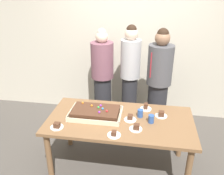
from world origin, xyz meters
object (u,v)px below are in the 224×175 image
at_px(party_table, 120,125).
at_px(drink_cup_nearest, 151,119).
at_px(plated_slice_center_back, 57,126).
at_px(person_green_shirt_behind, 158,85).
at_px(sheet_cake, 96,113).
at_px(person_serving_front, 130,77).
at_px(person_striped_tie_right, 103,77).
at_px(plated_slice_center_front, 130,118).
at_px(drink_cup_middle, 140,113).
at_px(plated_slice_near_left, 161,115).
at_px(plated_slice_near_right, 114,134).
at_px(plated_slice_far_left, 146,107).
at_px(plated_slice_far_right, 136,128).

height_order(party_table, drink_cup_nearest, drink_cup_nearest).
distance_m(plated_slice_center_back, person_green_shirt_behind, 1.62).
distance_m(sheet_cake, person_serving_front, 1.02).
bearing_deg(plated_slice_center_back, person_striped_tie_right, 79.41).
distance_m(sheet_cake, plated_slice_center_front, 0.44).
distance_m(sheet_cake, plated_slice_center_back, 0.51).
relative_size(party_table, drink_cup_middle, 17.80).
distance_m(party_table, drink_cup_middle, 0.29).
relative_size(plated_slice_near_left, plated_slice_near_right, 1.00).
bearing_deg(drink_cup_nearest, plated_slice_center_front, 175.14).
xyz_separation_m(sheet_cake, plated_slice_near_right, (0.29, -0.38, -0.03)).
bearing_deg(plated_slice_near_left, person_green_shirt_behind, 92.75).
relative_size(sheet_cake, plated_slice_far_left, 4.32).
bearing_deg(plated_slice_far_right, plated_slice_near_left, 49.36).
bearing_deg(person_serving_front, plated_slice_near_right, 17.34).
height_order(plated_slice_far_left, drink_cup_nearest, drink_cup_nearest).
relative_size(plated_slice_center_front, drink_cup_nearest, 1.50).
relative_size(plated_slice_near_left, drink_cup_middle, 1.50).
distance_m(plated_slice_near_right, plated_slice_far_left, 0.72).
xyz_separation_m(sheet_cake, person_green_shirt_behind, (0.78, 0.79, 0.09)).
bearing_deg(person_green_shirt_behind, plated_slice_near_right, 21.78).
height_order(plated_slice_near_right, drink_cup_nearest, drink_cup_nearest).
bearing_deg(plated_slice_far_left, plated_slice_near_left, -38.34).
distance_m(plated_slice_near_left, plated_slice_center_front, 0.40).
relative_size(sheet_cake, plated_slice_far_right, 4.32).
bearing_deg(plated_slice_near_left, plated_slice_near_right, -136.75).
relative_size(plated_slice_far_right, drink_cup_middle, 1.50).
xyz_separation_m(plated_slice_center_front, person_green_shirt_behind, (0.34, 0.82, 0.11)).
bearing_deg(party_table, drink_cup_middle, 21.96).
xyz_separation_m(party_table, drink_cup_middle, (0.24, 0.10, 0.14)).
height_order(person_green_shirt_behind, person_striped_tie_right, person_green_shirt_behind).
height_order(drink_cup_nearest, person_serving_front, person_serving_front).
height_order(plated_slice_near_right, plated_slice_far_right, plated_slice_far_right).
bearing_deg(sheet_cake, plated_slice_far_right, -23.16).
bearing_deg(plated_slice_far_left, person_serving_front, 111.87).
xyz_separation_m(plated_slice_center_back, drink_cup_middle, (0.93, 0.40, 0.03)).
height_order(party_table, plated_slice_near_left, plated_slice_near_left).
bearing_deg(party_table, person_serving_front, 88.58).
height_order(plated_slice_near_right, plated_slice_center_front, plated_slice_center_front).
bearing_deg(plated_slice_far_left, sheet_cake, -156.36).
bearing_deg(plated_slice_near_right, plated_slice_far_right, 33.43).
distance_m(party_table, plated_slice_far_right, 0.30).
xyz_separation_m(sheet_cake, plated_slice_far_right, (0.52, -0.22, -0.02)).
distance_m(party_table, plated_slice_far_left, 0.44).
xyz_separation_m(drink_cup_nearest, person_striped_tie_right, (-0.81, 1.10, 0.04)).
height_order(plated_slice_center_back, drink_cup_nearest, drink_cup_nearest).
bearing_deg(person_serving_front, drink_cup_nearest, 38.53).
distance_m(plated_slice_center_back, drink_cup_nearest, 1.11).
distance_m(plated_slice_far_right, person_green_shirt_behind, 1.05).
bearing_deg(plated_slice_center_back, plated_slice_far_right, 6.83).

